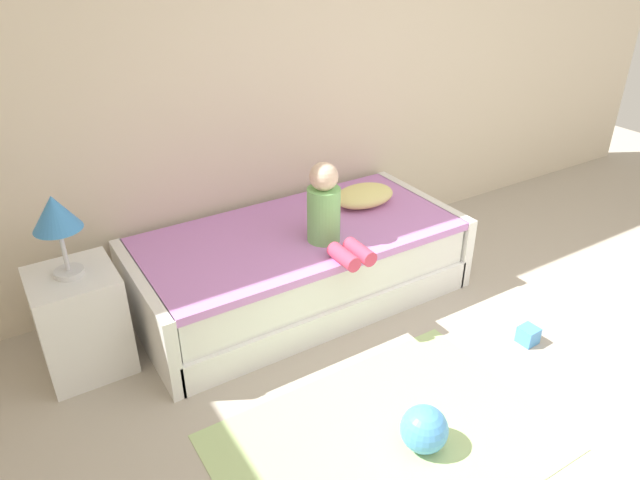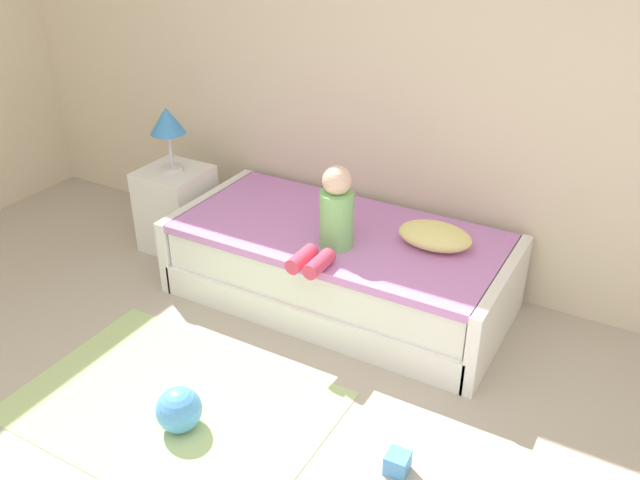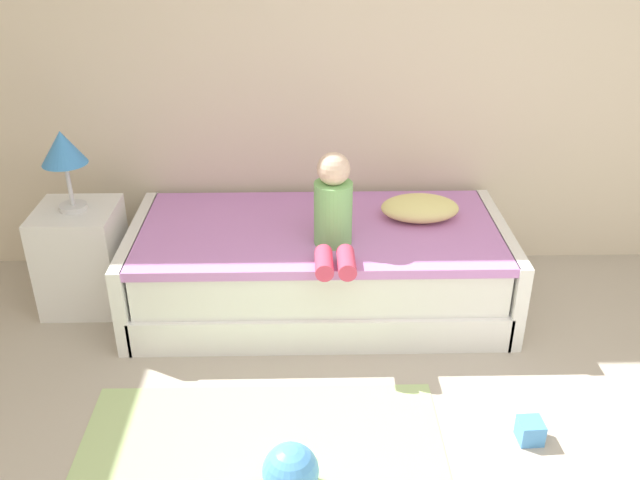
{
  "view_description": "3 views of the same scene",
  "coord_description": "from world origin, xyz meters",
  "views": [
    {
      "loc": [
        -2.13,
        -0.82,
        2.22
      ],
      "look_at": [
        -0.53,
        1.75,
        0.55
      ],
      "focal_mm": 32.72,
      "sensor_mm": 36.0,
      "label": 1
    },
    {
      "loc": [
        1.16,
        -1.23,
        2.44
      ],
      "look_at": [
        -0.53,
        1.75,
        0.55
      ],
      "focal_mm": 37.85,
      "sensor_mm": 36.0,
      "label": 2
    },
    {
      "loc": [
        -0.59,
        -1.4,
        2.2
      ],
      "look_at": [
        -0.53,
        1.75,
        0.55
      ],
      "focal_mm": 38.51,
      "sensor_mm": 36.0,
      "label": 3
    }
  ],
  "objects": [
    {
      "name": "toy_ball",
      "position": [
        -0.67,
        0.59,
        0.11
      ],
      "size": [
        0.23,
        0.23,
        0.23
      ],
      "primitive_type": "sphere",
      "color": "#4C99E5",
      "rests_on": "ground"
    },
    {
      "name": "pillow",
      "position": [
        0.05,
        2.1,
        0.56
      ],
      "size": [
        0.44,
        0.3,
        0.13
      ],
      "primitive_type": "ellipsoid",
      "color": "#F2E58C",
      "rests_on": "bed"
    },
    {
      "name": "child_figure",
      "position": [
        -0.46,
        1.77,
        0.7
      ],
      "size": [
        0.2,
        0.51,
        0.5
      ],
      "color": "#7FC672",
      "rests_on": "bed"
    },
    {
      "name": "toy_block",
      "position": [
        0.38,
        0.87,
        0.05
      ],
      "size": [
        0.11,
        0.11,
        0.11
      ],
      "primitive_type": "cube",
      "rotation": [
        0.0,
        0.0,
        1.62
      ],
      "color": "#4C99E5",
      "rests_on": "ground"
    },
    {
      "name": "ground_plane",
      "position": [
        0.0,
        0.0,
        0.0
      ],
      "size": [
        9.2,
        9.2,
        0.0
      ],
      "primitive_type": "plane",
      "color": "#B2A899"
    },
    {
      "name": "bed",
      "position": [
        -0.53,
        2.0,
        0.25
      ],
      "size": [
        2.11,
        1.0,
        0.5
      ],
      "color": "white",
      "rests_on": "ground"
    },
    {
      "name": "table_lamp",
      "position": [
        -1.88,
        2.05,
        0.94
      ],
      "size": [
        0.24,
        0.24,
        0.45
      ],
      "color": "silver",
      "rests_on": "nightstand"
    },
    {
      "name": "area_rug",
      "position": [
        -0.8,
        0.7,
        0.0
      ],
      "size": [
        1.6,
        1.1,
        0.01
      ],
      "primitive_type": "cube",
      "color": "#B2D189",
      "rests_on": "ground"
    },
    {
      "name": "nightstand",
      "position": [
        -1.88,
        2.05,
        0.3
      ],
      "size": [
        0.44,
        0.44,
        0.6
      ],
      "primitive_type": "cube",
      "color": "white",
      "rests_on": "ground"
    },
    {
      "name": "wall_rear",
      "position": [
        0.0,
        2.6,
        1.45
      ],
      "size": [
        7.2,
        0.1,
        2.9
      ],
      "primitive_type": "cube",
      "color": "beige",
      "rests_on": "ground"
    }
  ]
}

